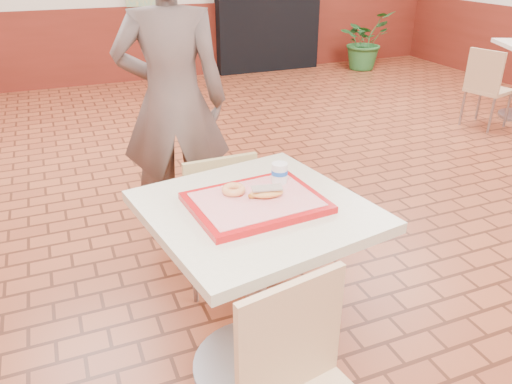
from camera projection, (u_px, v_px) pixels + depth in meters
name	position (u px, v px, depth m)	size (l,w,h in m)	color
wainscot_band	(405.00, 170.00, 3.08)	(8.00, 10.00, 1.00)	#5D1B11
main_table	(256.00, 265.00, 2.05)	(0.80, 0.80, 0.85)	beige
chair_main_back	(216.00, 214.00, 2.66)	(0.38, 0.38, 0.82)	tan
customer	(173.00, 103.00, 2.96)	(0.66, 0.43, 1.82)	brown
serving_tray	(256.00, 202.00, 1.92)	(0.50, 0.39, 0.03)	#B20D10
ring_donut	(234.00, 190.00, 1.95)	(0.09, 0.09, 0.03)	#E79454
long_john_donut	(266.00, 192.00, 1.92)	(0.14, 0.09, 0.04)	#EE9B45
paper_cup	(280.00, 173.00, 2.03)	(0.07, 0.07, 0.08)	silver
chair_second_left	(487.00, 85.00, 5.13)	(0.47, 0.47, 0.82)	tan
potted_plant	(364.00, 40.00, 7.64)	(0.78, 0.67, 0.86)	#265F28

